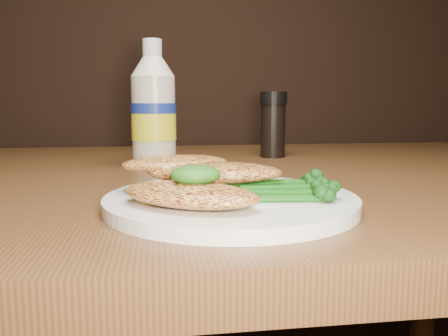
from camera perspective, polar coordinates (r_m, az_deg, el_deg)
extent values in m
cylinder|color=white|center=(0.44, 0.86, -4.15)|extent=(0.24, 0.24, 0.01)
ellipsoid|color=#EAA64A|center=(0.39, -4.25, -3.25)|extent=(0.14, 0.13, 0.02)
ellipsoid|color=#EAA64A|center=(0.45, -1.11, -0.57)|extent=(0.14, 0.09, 0.02)
ellipsoid|color=#EAA64A|center=(0.47, -5.95, 0.55)|extent=(0.12, 0.08, 0.02)
ellipsoid|color=#103608|center=(0.40, -3.52, -0.83)|extent=(0.06, 0.05, 0.02)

